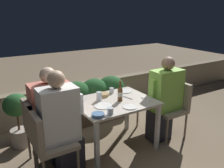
{
  "coord_description": "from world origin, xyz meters",
  "views": [
    {
      "loc": [
        -1.57,
        -2.49,
        1.87
      ],
      "look_at": [
        0.0,
        0.06,
        0.93
      ],
      "focal_mm": 38.0,
      "sensor_mm": 36.0,
      "label": 1
    }
  ],
  "objects": [
    {
      "name": "glass_cup_0",
      "position": [
        -0.17,
        0.12,
        0.77
      ],
      "size": [
        0.07,
        0.07,
        0.12
      ],
      "color": "silver",
      "rests_on": "dining_table"
    },
    {
      "name": "person_coral_top",
      "position": [
        -0.79,
        0.16,
        0.62
      ],
      "size": [
        0.52,
        0.26,
        1.24
      ],
      "color": "#282833",
      "rests_on": "ground_plane"
    },
    {
      "name": "chair_right_far",
      "position": [
        0.95,
        0.14,
        0.52
      ],
      "size": [
        0.45,
        0.44,
        0.85
      ],
      "color": "gray",
      "rests_on": "ground_plane"
    },
    {
      "name": "person_green_blouse",
      "position": [
        0.76,
        -0.14,
        0.62
      ],
      "size": [
        0.52,
        0.26,
        1.25
      ],
      "color": "#282833",
      "rests_on": "ground_plane"
    },
    {
      "name": "bowl_0",
      "position": [
        -0.04,
        0.24,
        0.73
      ],
      "size": [
        0.16,
        0.16,
        0.05
      ],
      "color": "tan",
      "rests_on": "dining_table"
    },
    {
      "name": "chair_right_near",
      "position": [
        0.96,
        -0.14,
        0.52
      ],
      "size": [
        0.45,
        0.44,
        0.85
      ],
      "color": "gray",
      "rests_on": "ground_plane"
    },
    {
      "name": "fork_1",
      "position": [
        0.22,
        -0.0,
        0.71
      ],
      "size": [
        0.06,
        0.17,
        0.01
      ],
      "color": "silver",
      "rests_on": "dining_table"
    },
    {
      "name": "plate_1",
      "position": [
        0.34,
        0.24,
        0.71
      ],
      "size": [
        0.21,
        0.21,
        0.01
      ],
      "color": "white",
      "rests_on": "dining_table"
    },
    {
      "name": "glass_cup_1",
      "position": [
        -0.26,
        -0.33,
        0.75
      ],
      "size": [
        0.07,
        0.07,
        0.08
      ],
      "color": "silver",
      "rests_on": "dining_table"
    },
    {
      "name": "fork_0",
      "position": [
        -0.34,
        0.22,
        0.71
      ],
      "size": [
        0.13,
        0.13,
        0.01
      ],
      "color": "silver",
      "rests_on": "dining_table"
    },
    {
      "name": "parapet_wall",
      "position": [
        0.0,
        1.31,
        0.3
      ],
      "size": [
        9.0,
        0.18,
        0.6
      ],
      "color": "gray",
      "rests_on": "ground_plane"
    },
    {
      "name": "bowl_1",
      "position": [
        -0.42,
        -0.31,
        0.73
      ],
      "size": [
        0.15,
        0.15,
        0.04
      ],
      "color": "#4C709E",
      "rests_on": "dining_table"
    },
    {
      "name": "planter_hedge",
      "position": [
        0.17,
        0.92,
        0.42
      ],
      "size": [
        1.19,
        0.47,
        0.76
      ],
      "color": "brown",
      "rests_on": "ground_plane"
    },
    {
      "name": "plate_2",
      "position": [
        0.05,
        -0.29,
        0.71
      ],
      "size": [
        0.18,
        0.18,
        0.01
      ],
      "color": "white",
      "rests_on": "dining_table"
    },
    {
      "name": "beer_bottle",
      "position": [
        0.06,
        -0.04,
        0.81
      ],
      "size": [
        0.07,
        0.07,
        0.28
      ],
      "color": "brown",
      "rests_on": "dining_table"
    },
    {
      "name": "person_white_polo",
      "position": [
        -0.79,
        -0.16,
        0.64
      ],
      "size": [
        0.5,
        0.26,
        1.27
      ],
      "color": "#282833",
      "rests_on": "ground_plane"
    },
    {
      "name": "chair_left_far",
      "position": [
        -0.98,
        0.16,
        0.52
      ],
      "size": [
        0.45,
        0.44,
        0.85
      ],
      "color": "gray",
      "rests_on": "ground_plane"
    },
    {
      "name": "dining_table",
      "position": [
        0.0,
        0.0,
        0.62
      ],
      "size": [
        1.03,
        0.82,
        0.71
      ],
      "color": "#BCB2A3",
      "rests_on": "ground_plane"
    },
    {
      "name": "ground_plane",
      "position": [
        0.0,
        0.0,
        0.0
      ],
      "size": [
        16.0,
        16.0,
        0.0
      ],
      "primitive_type": "plane",
      "color": "#847056"
    },
    {
      "name": "chair_left_near",
      "position": [
        -0.99,
        -0.16,
        0.52
      ],
      "size": [
        0.45,
        0.44,
        0.85
      ],
      "color": "gray",
      "rests_on": "ground_plane"
    },
    {
      "name": "glass_cup_2",
      "position": [
        0.13,
        0.29,
        0.75
      ],
      "size": [
        0.07,
        0.07,
        0.08
      ],
      "color": "silver",
      "rests_on": "dining_table"
    },
    {
      "name": "potted_plant",
      "position": [
        -1.12,
        0.73,
        0.48
      ],
      "size": [
        0.35,
        0.35,
        0.79
      ],
      "color": "#B2A899",
      "rests_on": "ground_plane"
    },
    {
      "name": "fork_2",
      "position": [
        0.38,
        -0.18,
        0.71
      ],
      "size": [
        0.02,
        0.17,
        0.01
      ],
      "color": "silver",
      "rests_on": "dining_table"
    },
    {
      "name": "plate_0",
      "position": [
        -0.22,
        -0.08,
        0.71
      ],
      "size": [
        0.23,
        0.23,
        0.01
      ],
      "color": "white",
      "rests_on": "dining_table"
    }
  ]
}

